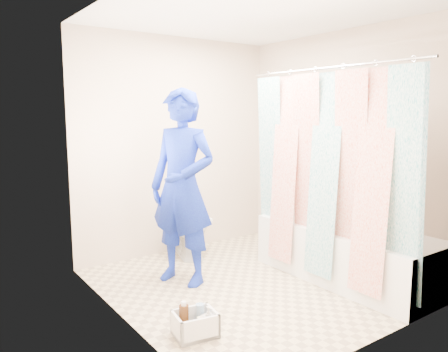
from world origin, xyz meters
TOP-DOWN VIEW (x-y plane):
  - floor at (0.00, 0.00)m, footprint 2.60×2.60m
  - ceiling at (0.00, 0.00)m, footprint 2.40×2.60m
  - wall_back at (0.00, 1.30)m, footprint 2.40×0.02m
  - wall_front at (0.00, -1.30)m, footprint 2.40×0.02m
  - wall_left at (-1.20, 0.00)m, footprint 0.02×2.60m
  - wall_right at (1.20, 0.00)m, footprint 0.02×2.60m
  - bathtub at (0.85, -0.43)m, footprint 0.70×1.75m
  - curtain_rod at (0.52, -0.43)m, footprint 0.02×1.90m
  - shower_curtain at (0.52, -0.43)m, footprint 0.06×1.75m
  - toilet at (0.01, 1.08)m, footprint 0.57×0.77m
  - tank_lid at (-0.02, 0.97)m, footprint 0.47×0.30m
  - tank_internals at (0.02, 1.27)m, footprint 0.17×0.08m
  - plumber at (-0.44, 0.43)m, footprint 0.68×0.78m
  - cleaning_caddy at (-0.88, -0.52)m, footprint 0.33×0.28m

SIDE VIEW (x-z plane):
  - floor at x=0.00m, z-range 0.00..0.00m
  - cleaning_caddy at x=-0.88m, z-range -0.03..0.19m
  - bathtub at x=0.85m, z-range 0.02..0.52m
  - toilet at x=0.01m, z-range 0.00..0.71m
  - tank_lid at x=-0.02m, z-range 0.40..0.43m
  - tank_internals at x=0.02m, z-range 0.58..0.81m
  - plumber at x=-0.44m, z-range 0.00..1.80m
  - shower_curtain at x=0.52m, z-range 0.12..1.92m
  - wall_back at x=0.00m, z-range 0.00..2.40m
  - wall_front at x=0.00m, z-range 0.00..2.40m
  - wall_left at x=-1.20m, z-range 0.00..2.40m
  - wall_right at x=1.20m, z-range 0.00..2.40m
  - curtain_rod at x=0.52m, z-range 1.94..1.96m
  - ceiling at x=0.00m, z-range 2.39..2.41m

